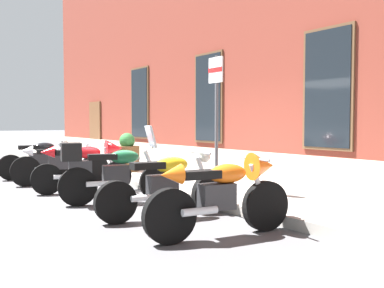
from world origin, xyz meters
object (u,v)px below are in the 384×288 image
object	(u,v)px
motorcycle_red_sport	(87,164)
motorcycle_orange_sport	(226,191)
motorcycle_green_touring	(113,171)
barrel_planter	(127,155)
motorcycle_black_naked	(41,159)
motorcycle_yellow_naked	(167,186)
parking_sign	(216,105)
motorcycle_white_sport	(65,160)

from	to	relation	value
motorcycle_red_sport	motorcycle_orange_sport	bearing A→B (deg)	1.42
motorcycle_green_touring	barrel_planter	xyz separation A→B (m)	(-3.10, 1.88, 0.00)
motorcycle_black_naked	motorcycle_yellow_naked	xyz separation A→B (m)	(5.63, 0.17, -0.00)
motorcycle_red_sport	parking_sign	world-z (taller)	parking_sign
motorcycle_yellow_naked	parking_sign	world-z (taller)	parking_sign
motorcycle_green_touring	motorcycle_orange_sport	world-z (taller)	motorcycle_green_touring
motorcycle_yellow_naked	motorcycle_orange_sport	xyz separation A→B (m)	(1.28, 0.04, 0.08)
motorcycle_white_sport	motorcycle_green_touring	xyz separation A→B (m)	(2.77, -0.13, 0.02)
motorcycle_red_sport	parking_sign	xyz separation A→B (m)	(2.36, 1.44, 1.15)
motorcycle_yellow_naked	parking_sign	distance (m)	1.93
motorcycle_green_touring	motorcycle_yellow_naked	bearing A→B (deg)	6.12
motorcycle_orange_sport	barrel_planter	distance (m)	6.12
motorcycle_black_naked	motorcycle_white_sport	distance (m)	1.36
motorcycle_green_touring	motorcycle_orange_sport	distance (m)	2.79
motorcycle_black_naked	motorcycle_green_touring	xyz separation A→B (m)	(4.13, 0.00, 0.08)
motorcycle_black_naked	motorcycle_white_sport	world-z (taller)	motorcycle_white_sport
motorcycle_green_touring	parking_sign	bearing A→B (deg)	58.10
motorcycle_white_sport	motorcycle_red_sport	world-z (taller)	motorcycle_red_sport
motorcycle_green_touring	motorcycle_yellow_naked	size ratio (longest dim) A/B	0.95
motorcycle_red_sport	motorcycle_yellow_naked	world-z (taller)	motorcycle_red_sport
motorcycle_orange_sport	motorcycle_black_naked	bearing A→B (deg)	-178.30
motorcycle_black_naked	motorcycle_white_sport	size ratio (longest dim) A/B	0.94
motorcycle_black_naked	motorcycle_green_touring	bearing A→B (deg)	0.06
motorcycle_red_sport	motorcycle_green_touring	world-z (taller)	motorcycle_green_touring
motorcycle_black_naked	barrel_planter	world-z (taller)	barrel_planter
motorcycle_green_touring	motorcycle_orange_sport	bearing A→B (deg)	4.12
motorcycle_green_touring	motorcycle_black_naked	bearing A→B (deg)	-179.94
barrel_planter	motorcycle_red_sport	bearing A→B (deg)	-46.38
motorcycle_red_sport	motorcycle_black_naked	bearing A→B (deg)	-177.88
motorcycle_red_sport	motorcycle_yellow_naked	size ratio (longest dim) A/B	0.92
motorcycle_orange_sport	motorcycle_red_sport	bearing A→B (deg)	-178.58
motorcycle_yellow_naked	motorcycle_white_sport	bearing A→B (deg)	-179.53
motorcycle_yellow_naked	motorcycle_green_touring	bearing A→B (deg)	-173.88
motorcycle_black_naked	parking_sign	bearing A→B (deg)	16.86
motorcycle_white_sport	motorcycle_yellow_naked	size ratio (longest dim) A/B	1.01
motorcycle_yellow_naked	motorcycle_orange_sport	size ratio (longest dim) A/B	1.06
motorcycle_black_naked	motorcycle_orange_sport	distance (m)	6.91
motorcycle_red_sport	parking_sign	size ratio (longest dim) A/B	0.81
motorcycle_green_touring	parking_sign	distance (m)	2.15
parking_sign	motorcycle_orange_sport	bearing A→B (deg)	-36.16
motorcycle_red_sport	motorcycle_green_touring	bearing A→B (deg)	-3.92
motorcycle_red_sport	barrel_planter	distance (m)	2.46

